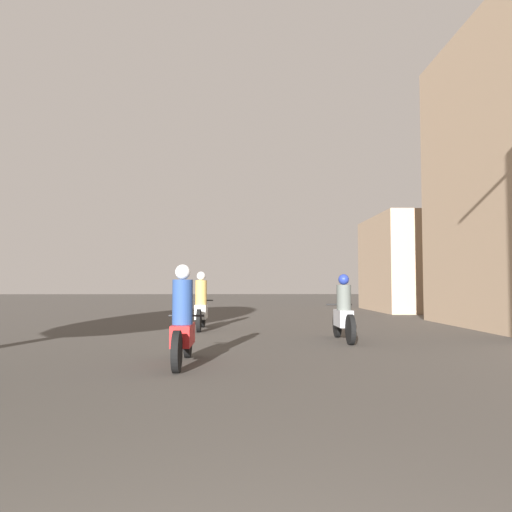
{
  "coord_description": "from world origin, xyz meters",
  "views": [
    {
      "loc": [
        -0.03,
        -0.92,
        1.28
      ],
      "look_at": [
        0.49,
        17.07,
        2.28
      ],
      "focal_mm": 35.0,
      "sensor_mm": 36.0,
      "label": 1
    }
  ],
  "objects_px": {
    "motorcycle_silver": "(343,314)",
    "building_right_far": "(435,264)",
    "motorcycle_white": "(201,307)",
    "motorcycle_red": "(183,325)"
  },
  "relations": [
    {
      "from": "motorcycle_red",
      "to": "motorcycle_silver",
      "type": "bearing_deg",
      "value": 49.39
    },
    {
      "from": "building_right_far",
      "to": "motorcycle_white",
      "type": "bearing_deg",
      "value": -137.66
    },
    {
      "from": "motorcycle_silver",
      "to": "building_right_far",
      "type": "height_order",
      "value": "building_right_far"
    },
    {
      "from": "motorcycle_white",
      "to": "building_right_far",
      "type": "distance_m",
      "value": 14.03
    },
    {
      "from": "motorcycle_silver",
      "to": "motorcycle_white",
      "type": "bearing_deg",
      "value": 133.37
    },
    {
      "from": "motorcycle_white",
      "to": "motorcycle_silver",
      "type": "bearing_deg",
      "value": -34.11
    },
    {
      "from": "motorcycle_silver",
      "to": "building_right_far",
      "type": "distance_m",
      "value": 14.11
    },
    {
      "from": "motorcycle_white",
      "to": "building_right_far",
      "type": "height_order",
      "value": "building_right_far"
    },
    {
      "from": "motorcycle_silver",
      "to": "motorcycle_white",
      "type": "distance_m",
      "value": 4.42
    },
    {
      "from": "motorcycle_red",
      "to": "building_right_far",
      "type": "height_order",
      "value": "building_right_far"
    }
  ]
}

